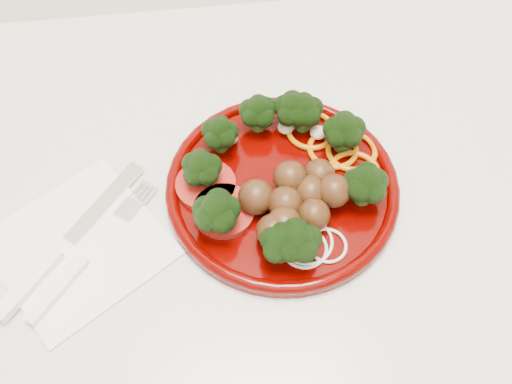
{
  "coord_description": "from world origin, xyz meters",
  "views": [
    {
      "loc": [
        0.09,
        1.34,
        1.42
      ],
      "look_at": [
        0.13,
        1.67,
        0.92
      ],
      "focal_mm": 40.0,
      "sensor_mm": 36.0,
      "label": 1
    }
  ],
  "objects": [
    {
      "name": "knife",
      "position": [
        -0.08,
        1.63,
        0.91
      ],
      "size": [
        0.15,
        0.18,
        0.01
      ],
      "rotation": [
        0.0,
        0.0,
        0.89
      ],
      "color": "silver",
      "rests_on": "napkin"
    },
    {
      "name": "napkin",
      "position": [
        -0.05,
        1.64,
        0.9
      ],
      "size": [
        0.22,
        0.22,
        0.0
      ],
      "primitive_type": "cube",
      "rotation": [
        0.0,
        0.0,
        0.58
      ],
      "color": "white",
      "rests_on": "counter"
    },
    {
      "name": "fork",
      "position": [
        -0.06,
        1.61,
        0.91
      ],
      "size": [
        0.13,
        0.16,
        0.01
      ],
      "rotation": [
        0.0,
        0.0,
        0.89
      ],
      "color": "white",
      "rests_on": "napkin"
    },
    {
      "name": "counter",
      "position": [
        0.0,
        1.7,
        0.45
      ],
      "size": [
        2.4,
        0.6,
        0.9
      ],
      "color": "silver",
      "rests_on": "ground"
    },
    {
      "name": "plate",
      "position": [
        0.16,
        1.68,
        0.92
      ],
      "size": [
        0.25,
        0.25,
        0.06
      ],
      "rotation": [
        0.0,
        0.0,
        0.19
      ],
      "color": "#3E0100",
      "rests_on": "counter"
    }
  ]
}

